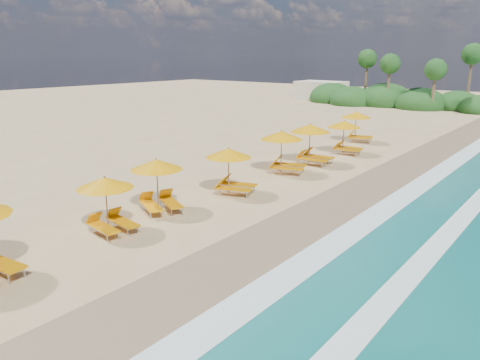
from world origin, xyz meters
name	(u,v)px	position (x,y,z in m)	size (l,w,h in m)	color
ground	(240,205)	(0.00, 0.00, 0.00)	(160.00, 160.00, 0.00)	tan
wet_sand	(317,224)	(4.00, 0.00, 0.01)	(4.00, 160.00, 0.01)	#856D4F
surf_foam	(381,240)	(6.70, 0.00, 0.03)	(4.00, 160.00, 0.01)	white
station_3	(109,201)	(-1.95, -5.70, 1.25)	(2.59, 2.44, 2.23)	olive
station_4	(159,182)	(-2.33, -2.81, 1.32)	(3.10, 3.08, 2.36)	olive
station_5	(232,168)	(-1.49, 1.24, 1.31)	(3.01, 2.95, 2.34)	olive
station_6	(285,149)	(-1.71, 6.34, 1.41)	(3.24, 3.19, 2.52)	olive
station_7	(313,141)	(-1.57, 9.37, 1.44)	(2.88, 2.69, 2.58)	olive
station_8	(346,135)	(-1.28, 13.53, 1.32)	(2.75, 2.61, 2.35)	olive
station_9	(358,125)	(-2.53, 18.31, 1.37)	(3.13, 3.07, 2.44)	olive
treeline	(392,99)	(-9.94, 45.51, 1.00)	(25.80, 8.80, 9.74)	#163D14
beach_building	(321,90)	(-22.00, 48.00, 1.40)	(7.00, 5.00, 2.80)	beige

